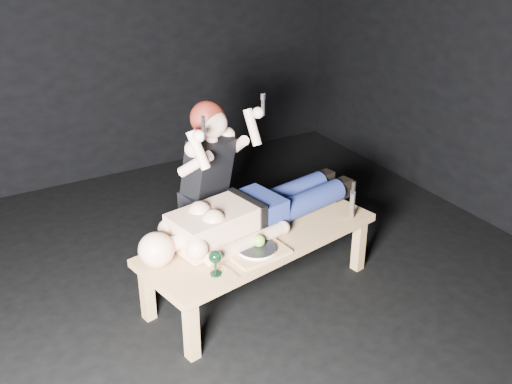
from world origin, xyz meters
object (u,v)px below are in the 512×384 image
Objects in this scene: kneeling_woman at (200,183)px; carving_knife at (353,200)px; table at (260,264)px; serving_tray at (257,252)px; lying_man at (254,207)px; goblet at (215,263)px.

kneeling_woman is 1.07m from carving_knife.
table is 0.72m from kneeling_woman.
serving_tray is (-0.13, -0.18, 0.24)m from table.
table is 0.93× the size of lying_man.
lying_man is at bearing 39.25° from goblet.
table is at bearing 30.11° from goblet.
carving_knife is at bearing -19.95° from table.
lying_man is 0.69m from carving_knife.
serving_tray is at bearing -126.88° from lying_man.
lying_man is 0.63m from goblet.
lying_man is at bearing -85.03° from kneeling_woman.
serving_tray is 1.28× the size of carving_knife.
lying_man is 1.34× the size of kneeling_woman.
carving_knife is at bearing -58.71° from kneeling_woman.
carving_knife is (0.80, 0.07, 0.13)m from serving_tray.
serving_tray is (0.04, -0.73, -0.19)m from kneeling_woman.
goblet is at bearing -130.13° from kneeling_woman.
lying_man reaches higher than serving_tray.
kneeling_woman is 0.87m from goblet.
carving_knife is at bearing 7.67° from goblet.
goblet is (-0.46, -0.27, 0.31)m from table.
goblet is at bearing 177.25° from carving_knife.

